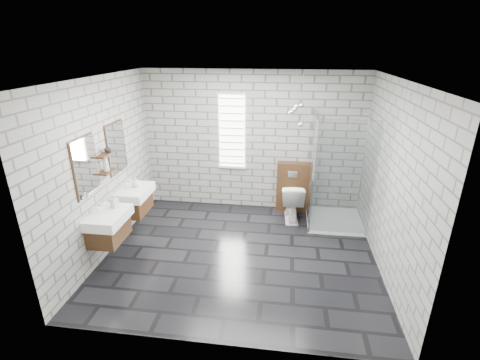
% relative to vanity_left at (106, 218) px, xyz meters
% --- Properties ---
extents(floor, '(4.20, 3.60, 0.02)m').
position_rel_vanity_left_xyz_m(floor, '(1.91, 0.48, -0.77)').
color(floor, black).
rests_on(floor, ground).
extents(ceiling, '(4.20, 3.60, 0.02)m').
position_rel_vanity_left_xyz_m(ceiling, '(1.91, 0.48, 1.95)').
color(ceiling, white).
rests_on(ceiling, wall_back).
extents(wall_back, '(4.20, 0.02, 2.70)m').
position_rel_vanity_left_xyz_m(wall_back, '(1.91, 2.29, 0.59)').
color(wall_back, '#9C9B97').
rests_on(wall_back, floor).
extents(wall_front, '(4.20, 0.02, 2.70)m').
position_rel_vanity_left_xyz_m(wall_front, '(1.91, -1.33, 0.59)').
color(wall_front, '#9C9B97').
rests_on(wall_front, floor).
extents(wall_left, '(0.02, 3.60, 2.70)m').
position_rel_vanity_left_xyz_m(wall_left, '(-0.20, 0.48, 0.59)').
color(wall_left, '#9C9B97').
rests_on(wall_left, floor).
extents(wall_right, '(0.02, 3.60, 2.70)m').
position_rel_vanity_left_xyz_m(wall_right, '(4.02, 0.48, 0.59)').
color(wall_right, '#9C9B97').
rests_on(wall_right, floor).
extents(vanity_left, '(0.47, 0.70, 1.57)m').
position_rel_vanity_left_xyz_m(vanity_left, '(0.00, 0.00, 0.00)').
color(vanity_left, '#462A15').
rests_on(vanity_left, wall_left).
extents(vanity_right, '(0.47, 0.70, 1.57)m').
position_rel_vanity_left_xyz_m(vanity_right, '(0.00, 0.92, 0.00)').
color(vanity_right, '#462A15').
rests_on(vanity_right, wall_left).
extents(shelf_lower, '(0.14, 0.30, 0.03)m').
position_rel_vanity_left_xyz_m(shelf_lower, '(-0.12, 0.43, 0.56)').
color(shelf_lower, '#462A15').
rests_on(shelf_lower, wall_left).
extents(shelf_upper, '(0.14, 0.30, 0.03)m').
position_rel_vanity_left_xyz_m(shelf_upper, '(-0.12, 0.43, 0.82)').
color(shelf_upper, '#462A15').
rests_on(shelf_upper, wall_left).
extents(window, '(0.56, 0.05, 1.48)m').
position_rel_vanity_left_xyz_m(window, '(1.51, 2.26, 0.79)').
color(window, white).
rests_on(window, wall_back).
extents(cistern_panel, '(0.60, 0.20, 1.00)m').
position_rel_vanity_left_xyz_m(cistern_panel, '(2.71, 2.18, -0.26)').
color(cistern_panel, '#462A15').
rests_on(cistern_panel, floor).
extents(flush_plate, '(0.18, 0.01, 0.12)m').
position_rel_vanity_left_xyz_m(flush_plate, '(2.71, 2.08, 0.04)').
color(flush_plate, silver).
rests_on(flush_plate, cistern_panel).
extents(shower_enclosure, '(1.00, 1.00, 2.03)m').
position_rel_vanity_left_xyz_m(shower_enclosure, '(3.41, 1.67, -0.25)').
color(shower_enclosure, white).
rests_on(shower_enclosure, floor).
extents(pendant_cluster, '(0.26, 0.25, 0.92)m').
position_rel_vanity_left_xyz_m(pendant_cluster, '(2.70, 1.85, 1.29)').
color(pendant_cluster, silver).
rests_on(pendant_cluster, ceiling).
extents(toilet, '(0.46, 0.74, 0.73)m').
position_rel_vanity_left_xyz_m(toilet, '(2.71, 1.82, -0.39)').
color(toilet, white).
rests_on(toilet, floor).
extents(soap_bottle_a, '(0.13, 0.13, 0.21)m').
position_rel_vanity_left_xyz_m(soap_bottle_a, '(0.06, 0.19, 0.20)').
color(soap_bottle_a, '#B2B2B2').
rests_on(soap_bottle_a, vanity_left).
extents(soap_bottle_b, '(0.14, 0.14, 0.16)m').
position_rel_vanity_left_xyz_m(soap_bottle_b, '(0.05, 0.98, 0.17)').
color(soap_bottle_b, '#B2B2B2').
rests_on(soap_bottle_b, vanity_right).
extents(soap_bottle_c, '(0.12, 0.12, 0.23)m').
position_rel_vanity_left_xyz_m(soap_bottle_c, '(-0.11, 0.41, 0.69)').
color(soap_bottle_c, '#B2B2B2').
rests_on(soap_bottle_c, shelf_lower).
extents(vase, '(0.11, 0.11, 0.11)m').
position_rel_vanity_left_xyz_m(vase, '(-0.11, 0.53, 0.89)').
color(vase, '#B2B2B2').
rests_on(vase, shelf_upper).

